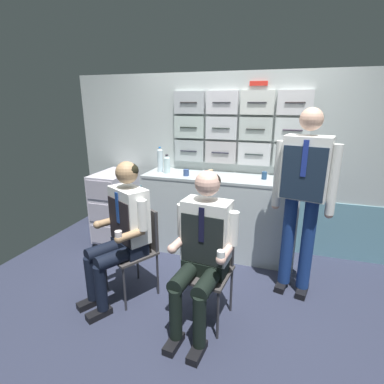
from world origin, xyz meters
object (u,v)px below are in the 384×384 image
Objects in this scene: crew_member_left at (122,226)px; paper_cup_blue at (211,172)px; sparkling_bottle_green at (287,168)px; folding_chair_left at (138,241)px; service_trolley at (116,205)px; crew_member_standing at (304,187)px; folding_chair_right at (210,259)px; crew_member_right at (203,245)px.

crew_member_left is 1.35m from paper_cup_blue.
folding_chair_left is at bearing -138.49° from sparkling_bottle_green.
service_trolley is at bearing 125.12° from crew_member_left.
crew_member_standing is at bearing -31.07° from paper_cup_blue.
folding_chair_left is 1.00× the size of folding_chair_right.
crew_member_standing is at bearing 44.60° from crew_member_right.
crew_member_right is at bearing -37.39° from service_trolley.
crew_member_right is (-0.02, -0.16, 0.20)m from folding_chair_right.
folding_chair_left is 0.65× the size of crew_member_right.
crew_member_left is at bearing -54.88° from service_trolley.
service_trolley is 2.21m from sparkling_bottle_green.
paper_cup_blue is at bearing 8.39° from service_trolley.
crew_member_right is 0.74× the size of crew_member_standing.
crew_member_right reaches higher than sparkling_bottle_green.
crew_member_left is at bearing -178.05° from folding_chair_right.
paper_cup_blue is (-0.28, 1.34, 0.27)m from crew_member_right.
sparkling_bottle_green is at bearing 43.03° from crew_member_left.
paper_cup_blue is at bearing 104.25° from folding_chair_right.
paper_cup_blue is at bearing 101.96° from crew_member_right.
service_trolley is 2.37m from crew_member_standing.
crew_member_standing reaches higher than crew_member_right.
service_trolley is 0.72× the size of crew_member_right.
crew_member_left reaches higher than paper_cup_blue.
service_trolley is at bearing 169.13° from crew_member_standing.
sparkling_bottle_green is (1.39, 1.29, 0.35)m from crew_member_left.
folding_chair_right is 0.26m from crew_member_right.
crew_member_right is at bearing -135.40° from crew_member_standing.
folding_chair_left is 1.26m from paper_cup_blue.
service_trolley is 0.72× the size of crew_member_left.
folding_chair_right is at bearing 83.82° from crew_member_right.
crew_member_left is (0.73, -1.03, 0.23)m from service_trolley.
service_trolley is 1.35m from paper_cup_blue.
crew_member_left is (-0.08, -0.14, 0.20)m from folding_chair_left.
folding_chair_right is at bearing -8.46° from folding_chair_left.
folding_chair_right is 0.48× the size of crew_member_standing.
crew_member_left reaches higher than sparkling_bottle_green.
service_trolley is 1.84m from folding_chair_right.
folding_chair_right is (0.81, 0.03, -0.20)m from crew_member_left.
service_trolley reaches higher than folding_chair_left.
crew_member_left is 0.75× the size of crew_member_standing.
service_trolley is 3.87× the size of sparkling_bottle_green.
folding_chair_left is 3.50× the size of sparkling_bottle_green.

